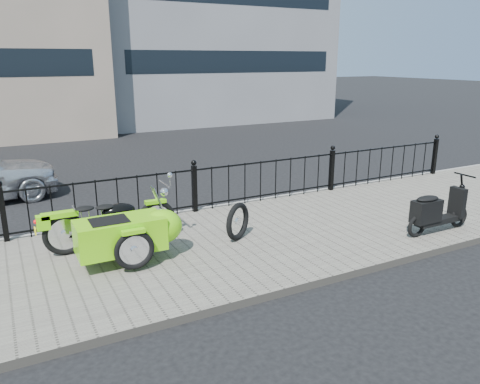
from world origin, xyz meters
TOP-DOWN VIEW (x-y plane):
  - ground at (0.00, 0.00)m, footprint 120.00×120.00m
  - sidewalk at (0.00, -0.50)m, footprint 30.00×3.80m
  - curb at (0.00, 1.44)m, footprint 30.00×0.10m
  - iron_fence at (0.00, 1.30)m, footprint 14.11×0.11m
  - motorcycle_sidecar at (-1.79, -0.41)m, footprint 2.28×1.48m
  - scooter at (3.34, -1.85)m, footprint 1.51×0.44m
  - spare_tire at (0.06, -0.50)m, footprint 0.62×0.43m

SIDE VIEW (x-z plane):
  - ground at x=0.00m, z-range 0.00..0.00m
  - sidewalk at x=0.00m, z-range 0.00..0.12m
  - curb at x=0.00m, z-range 0.00..0.12m
  - spare_tire at x=0.06m, z-range 0.12..0.79m
  - scooter at x=3.34m, z-range 0.01..1.03m
  - iron_fence at x=0.00m, z-range 0.05..1.12m
  - motorcycle_sidecar at x=-1.79m, z-range 0.10..1.09m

